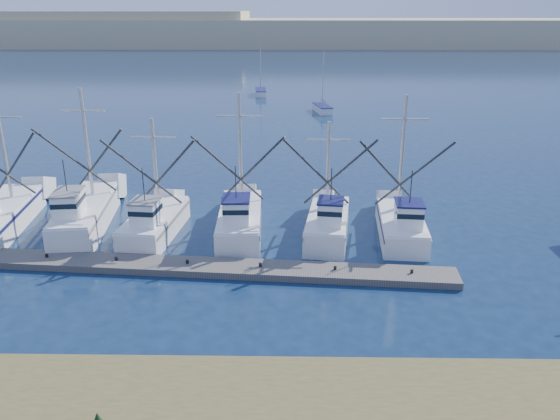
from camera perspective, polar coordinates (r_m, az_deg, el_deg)
The scene contains 6 objects.
ground at distance 25.39m, azimuth 6.87°, elevation -11.64°, with size 500.00×500.00×0.00m, color #0D203C.
floating_dock at distance 30.28m, azimuth -9.63°, elevation -5.84°, with size 28.91×1.93×0.39m, color #5E5A54.
dune_ridge at distance 231.63m, azimuth 1.71°, elevation 18.09°, with size 360.00×60.00×10.00m, color tan.
trawler_fleet at distance 34.83m, azimuth -10.63°, elevation -0.96°, with size 28.92×9.56×8.77m.
sailboat_near at distance 77.04m, azimuth 4.45°, elevation 10.52°, with size 2.58×5.39×8.10m.
sailboat_far at distance 92.88m, azimuth -2.03°, elevation 12.21°, with size 2.04×5.93×8.10m.
Camera 1 is at (-2.61, -21.46, 13.32)m, focal length 35.00 mm.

